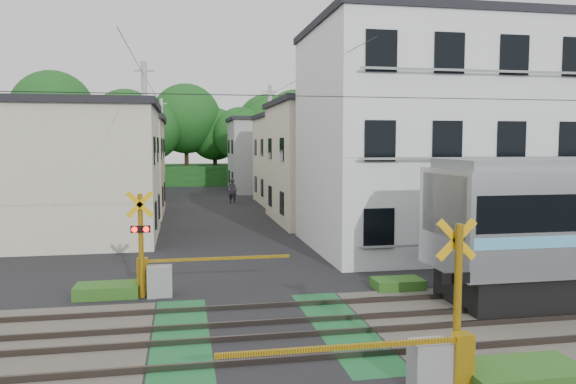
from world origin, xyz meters
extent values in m
plane|color=black|center=(0.00, 0.00, 0.00)|extent=(120.00, 120.00, 0.00)
cube|color=#47423A|center=(0.00, 0.00, 0.00)|extent=(120.00, 6.00, 0.00)
cube|color=black|center=(0.00, 0.00, 0.01)|extent=(5.20, 120.00, 0.00)
cube|color=#145126|center=(-1.90, 0.00, 0.01)|extent=(1.30, 6.00, 0.00)
cube|color=#145126|center=(1.90, 0.00, 0.01)|extent=(1.30, 6.00, 0.00)
cube|color=#3F3833|center=(0.00, -1.90, 0.07)|extent=(120.00, 0.08, 0.14)
cube|color=#3F3833|center=(0.00, -0.50, 0.07)|extent=(120.00, 0.08, 0.14)
cube|color=#3F3833|center=(0.00, 0.50, 0.07)|extent=(120.00, 0.08, 0.14)
cube|color=#3F3833|center=(0.00, 1.90, 0.07)|extent=(120.00, 0.08, 0.14)
cube|color=black|center=(7.92, 1.20, 0.32)|extent=(2.56, 2.35, 0.64)
cube|color=black|center=(5.09, 1.20, 2.77)|extent=(0.10, 2.57, 1.67)
cylinder|color=#E6A70C|center=(3.00, -3.60, 1.50)|extent=(0.14, 0.14, 3.00)
cube|color=#E6A70C|center=(3.00, -3.50, 2.70)|extent=(0.77, 0.05, 0.77)
cube|color=#E6A70C|center=(3.00, -3.50, 2.70)|extent=(0.77, 0.05, 0.77)
cube|color=black|center=(3.00, -3.50, 2.00)|extent=(0.55, 0.05, 0.20)
sphere|color=#FF0C07|center=(2.84, -3.44, 2.00)|extent=(0.16, 0.16, 0.16)
sphere|color=#FF0C07|center=(3.16, -3.44, 2.00)|extent=(0.16, 0.16, 0.16)
cube|color=gray|center=(2.50, -3.60, 0.45)|extent=(0.70, 0.50, 0.90)
cube|color=#E6A70C|center=(3.00, -3.85, 0.55)|extent=(0.30, 0.30, 1.10)
cube|color=#E6A70C|center=(0.75, -3.85, 1.00)|extent=(4.20, 0.08, 0.08)
cylinder|color=#E6A70C|center=(-3.00, 3.60, 1.50)|extent=(0.14, 0.14, 3.00)
cube|color=#E6A70C|center=(-3.00, 3.50, 2.70)|extent=(0.77, 0.05, 0.77)
cube|color=#E6A70C|center=(-3.00, 3.50, 2.70)|extent=(0.77, 0.05, 0.77)
cube|color=black|center=(-3.00, 3.50, 2.00)|extent=(0.55, 0.05, 0.20)
sphere|color=#FF0C07|center=(-3.16, 3.44, 2.00)|extent=(0.16, 0.16, 0.16)
sphere|color=#FF0C07|center=(-2.84, 3.44, 2.00)|extent=(0.16, 0.16, 0.16)
cube|color=gray|center=(-2.50, 3.60, 0.45)|extent=(0.70, 0.50, 0.90)
cube|color=#E6A70C|center=(-3.00, 3.85, 0.55)|extent=(0.30, 0.30, 1.10)
cube|color=#E6A70C|center=(-0.75, 3.85, 1.00)|extent=(4.20, 0.08, 0.08)
cube|color=white|center=(8.50, 9.50, 4.50)|extent=(10.00, 8.00, 9.00)
cube|color=black|center=(8.50, 9.50, 9.15)|extent=(10.20, 8.16, 0.30)
cube|color=black|center=(4.80, 5.47, 1.50)|extent=(1.10, 0.06, 1.40)
cube|color=black|center=(7.25, 5.47, 1.50)|extent=(1.10, 0.06, 1.40)
cube|color=black|center=(9.70, 5.47, 1.50)|extent=(1.10, 0.06, 1.40)
cube|color=black|center=(12.15, 5.47, 1.50)|extent=(1.10, 0.06, 1.40)
cube|color=gray|center=(8.50, 5.25, 0.90)|extent=(9.00, 0.06, 0.08)
cube|color=black|center=(4.80, 5.47, 4.50)|extent=(1.10, 0.06, 1.40)
cube|color=black|center=(7.25, 5.47, 4.50)|extent=(1.10, 0.06, 1.40)
cube|color=black|center=(9.70, 5.47, 4.50)|extent=(1.10, 0.06, 1.40)
cube|color=black|center=(12.15, 5.47, 4.50)|extent=(1.10, 0.06, 1.40)
cube|color=gray|center=(8.50, 5.25, 3.90)|extent=(9.00, 0.06, 0.08)
cube|color=black|center=(4.80, 5.47, 7.50)|extent=(1.10, 0.06, 1.40)
cube|color=black|center=(7.25, 5.47, 7.50)|extent=(1.10, 0.06, 1.40)
cube|color=black|center=(9.70, 5.47, 7.50)|extent=(1.10, 0.06, 1.40)
cube|color=gray|center=(8.50, 5.25, 6.90)|extent=(9.00, 0.06, 0.08)
cube|color=beige|center=(-6.50, 14.00, 3.00)|extent=(7.00, 7.00, 6.00)
cube|color=black|center=(-6.50, 14.00, 6.15)|extent=(7.35, 7.35, 0.30)
cube|color=black|center=(-2.97, 12.25, 1.30)|extent=(0.06, 1.00, 1.20)
cube|color=black|center=(-2.97, 15.75, 1.30)|extent=(0.06, 1.00, 1.20)
cube|color=black|center=(-2.97, 12.25, 4.10)|extent=(0.06, 1.00, 1.20)
cube|color=black|center=(-2.97, 15.75, 4.10)|extent=(0.06, 1.00, 1.20)
cube|color=beige|center=(6.80, 18.00, 3.25)|extent=(7.00, 8.00, 6.50)
cube|color=black|center=(6.80, 18.00, 6.65)|extent=(7.35, 8.40, 0.30)
cube|color=black|center=(3.27, 16.00, 1.30)|extent=(0.06, 1.00, 1.20)
cube|color=black|center=(3.27, 20.00, 1.30)|extent=(0.06, 1.00, 1.20)
cube|color=black|center=(3.27, 16.00, 4.10)|extent=(0.06, 1.00, 1.20)
cube|color=black|center=(3.27, 20.00, 4.10)|extent=(0.06, 1.00, 1.20)
cube|color=tan|center=(-7.00, 23.00, 2.90)|extent=(8.00, 7.00, 5.80)
cube|color=black|center=(-7.00, 23.00, 5.95)|extent=(8.40, 7.35, 0.30)
cube|color=black|center=(-2.97, 21.25, 1.30)|extent=(0.06, 1.00, 1.20)
cube|color=black|center=(-2.97, 24.75, 1.30)|extent=(0.06, 1.00, 1.20)
cube|color=black|center=(-2.97, 21.25, 4.10)|extent=(0.06, 1.00, 1.20)
cube|color=black|center=(-2.97, 24.75, 4.10)|extent=(0.06, 1.00, 1.20)
cube|color=beige|center=(7.20, 28.00, 3.10)|extent=(7.00, 7.00, 6.20)
cube|color=black|center=(7.20, 28.00, 6.35)|extent=(7.35, 7.35, 0.30)
cube|color=black|center=(3.67, 26.25, 1.30)|extent=(0.06, 1.00, 1.20)
cube|color=black|center=(3.67, 29.75, 1.30)|extent=(0.06, 1.00, 1.20)
cube|color=black|center=(3.67, 26.25, 4.10)|extent=(0.06, 1.00, 1.20)
cube|color=black|center=(3.67, 29.75, 4.10)|extent=(0.06, 1.00, 1.20)
cube|color=beige|center=(-6.80, 33.00, 3.00)|extent=(7.00, 8.00, 6.00)
cube|color=black|center=(-6.80, 33.00, 6.15)|extent=(7.35, 8.40, 0.30)
cube|color=black|center=(-3.27, 31.00, 1.30)|extent=(0.06, 1.00, 1.20)
cube|color=black|center=(-3.27, 35.00, 1.30)|extent=(0.06, 1.00, 1.20)
cube|color=black|center=(-3.27, 31.00, 4.10)|extent=(0.06, 1.00, 1.20)
cube|color=black|center=(-3.27, 35.00, 4.10)|extent=(0.06, 1.00, 1.20)
cube|color=#9A9C9F|center=(6.50, 38.00, 3.20)|extent=(8.00, 7.00, 6.40)
cube|color=black|center=(6.50, 38.00, 6.55)|extent=(8.40, 7.35, 0.30)
cube|color=black|center=(2.47, 36.25, 1.30)|extent=(0.06, 1.00, 1.20)
cube|color=black|center=(2.47, 39.75, 1.30)|extent=(0.06, 1.00, 1.20)
cube|color=black|center=(2.47, 36.25, 4.10)|extent=(0.06, 1.00, 1.20)
cube|color=black|center=(2.47, 39.75, 4.10)|extent=(0.06, 1.00, 1.20)
cube|color=#1A4E1A|center=(0.00, 50.00, 1.00)|extent=(40.00, 10.00, 2.00)
cylinder|color=#332114|center=(-14.07, 45.37, 2.86)|extent=(0.50, 0.50, 5.71)
sphere|color=#1A4E1A|center=(-14.07, 45.37, 7.43)|extent=(8.00, 8.00, 8.00)
cylinder|color=#332114|center=(-11.68, 50.88, 2.40)|extent=(0.50, 0.50, 4.79)
sphere|color=#1A4E1A|center=(-11.68, 50.88, 6.23)|extent=(6.71, 6.71, 6.71)
cylinder|color=#332114|center=(-7.38, 46.50, 2.47)|extent=(0.50, 0.50, 4.94)
sphere|color=#1A4E1A|center=(-7.38, 46.50, 6.42)|extent=(6.92, 6.92, 6.92)
cylinder|color=#332114|center=(-4.96, 47.52, 2.21)|extent=(0.50, 0.50, 4.42)
sphere|color=#1A4E1A|center=(-4.96, 47.52, 5.74)|extent=(6.19, 6.19, 6.19)
cylinder|color=#332114|center=(-1.34, 50.24, 2.73)|extent=(0.50, 0.50, 5.46)
sphere|color=#1A4E1A|center=(-1.34, 50.24, 7.09)|extent=(7.64, 7.64, 7.64)
cylinder|color=#332114|center=(1.80, 50.55, 2.08)|extent=(0.50, 0.50, 4.17)
sphere|color=#1A4E1A|center=(1.80, 50.55, 5.42)|extent=(5.84, 5.84, 5.84)
cylinder|color=#332114|center=(4.38, 47.40, 2.07)|extent=(0.50, 0.50, 4.13)
sphere|color=#1A4E1A|center=(4.38, 47.40, 5.37)|extent=(5.79, 5.79, 5.79)
cylinder|color=#332114|center=(7.56, 49.19, 2.46)|extent=(0.50, 0.50, 4.92)
sphere|color=#1A4E1A|center=(7.56, 49.19, 6.40)|extent=(6.89, 6.89, 6.89)
cylinder|color=#332114|center=(11.07, 50.89, 2.64)|extent=(0.50, 0.50, 5.28)
sphere|color=#1A4E1A|center=(11.07, 50.89, 6.86)|extent=(7.39, 7.39, 7.39)
cylinder|color=#332114|center=(13.82, 46.16, 2.90)|extent=(0.50, 0.50, 5.81)
sphere|color=#1A4E1A|center=(13.82, 46.16, 7.55)|extent=(8.13, 8.13, 8.13)
cube|color=black|center=(6.00, 1.20, 5.60)|extent=(60.00, 0.02, 0.02)
cylinder|color=#A5A5A0|center=(-3.40, 13.00, 4.00)|extent=(0.26, 0.26, 8.00)
cube|color=#A5A5A0|center=(-3.40, 13.00, 7.60)|extent=(0.90, 0.08, 0.08)
cylinder|color=#A5A5A0|center=(3.60, 22.00, 4.00)|extent=(0.26, 0.26, 8.00)
cube|color=#A5A5A0|center=(3.60, 22.00, 7.60)|extent=(0.90, 0.08, 0.08)
cylinder|color=#A5A5A0|center=(-3.40, 34.00, 4.00)|extent=(0.26, 0.26, 8.00)
cube|color=#A5A5A0|center=(-3.40, 34.00, 7.60)|extent=(0.90, 0.08, 0.08)
cube|color=black|center=(-3.40, 23.50, 7.40)|extent=(0.02, 42.00, 0.02)
cube|color=black|center=(3.60, 23.50, 7.40)|extent=(0.02, 42.00, 0.02)
imported|color=#302F3A|center=(1.78, 28.50, 0.91)|extent=(0.78, 0.65, 1.83)
cube|color=#2D5E1E|center=(4.20, -3.80, 0.20)|extent=(2.20, 1.20, 0.40)
cube|color=#2D5E1E|center=(-4.00, 3.90, 0.18)|extent=(1.80, 1.00, 0.36)
cube|color=#2D5E1E|center=(4.60, 3.20, 0.15)|extent=(1.50, 0.90, 0.30)
camera|label=1|loc=(-1.80, -12.69, 4.43)|focal=35.00mm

